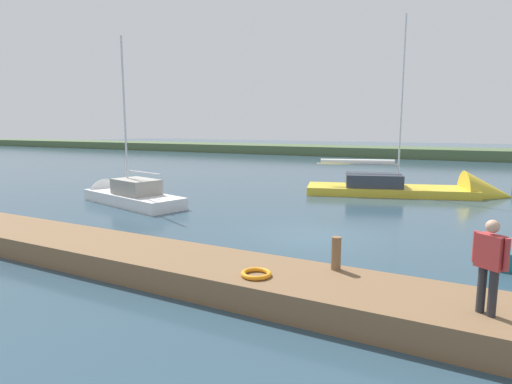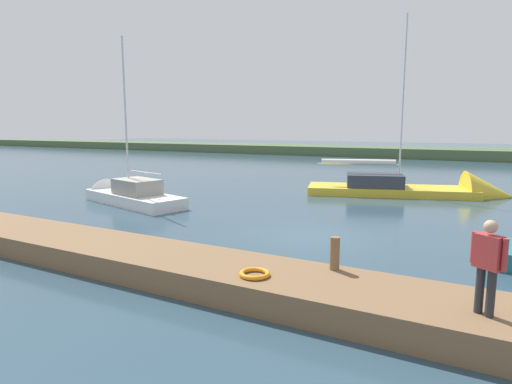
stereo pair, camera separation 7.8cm
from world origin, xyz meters
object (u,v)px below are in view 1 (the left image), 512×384
object	(u,v)px
mooring_post_near	(336,253)
life_ring_buoy	(256,274)
person_on_dock	(490,261)
sailboat_far_left	(428,192)
sailboat_mid_channel	(121,198)

from	to	relation	value
mooring_post_near	life_ring_buoy	distance (m)	1.85
life_ring_buoy	person_on_dock	world-z (taller)	person_on_dock
person_on_dock	sailboat_far_left	bearing A→B (deg)	-138.06
sailboat_far_left	sailboat_mid_channel	xyz separation A→B (m)	(13.53, 9.47, 0.02)
mooring_post_near	sailboat_mid_channel	xyz separation A→B (m)	(13.29, -6.60, -0.78)
life_ring_buoy	person_on_dock	bearing A→B (deg)	-177.43
mooring_post_near	sailboat_mid_channel	size ratio (longest dim) A/B	0.08
life_ring_buoy	sailboat_far_left	bearing A→B (deg)	-95.30
sailboat_far_left	mooring_post_near	bearing A→B (deg)	-107.85
mooring_post_near	person_on_dock	size ratio (longest dim) A/B	0.46
mooring_post_near	life_ring_buoy	bearing A→B (deg)	41.63
sailboat_far_left	life_ring_buoy	bearing A→B (deg)	-112.30
mooring_post_near	life_ring_buoy	xyz separation A→B (m)	(1.36, 1.21, -0.32)
mooring_post_near	sailboat_far_left	distance (m)	16.09
mooring_post_near	life_ring_buoy	size ratio (longest dim) A/B	1.13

